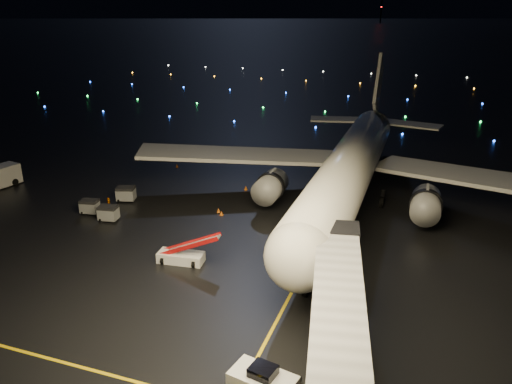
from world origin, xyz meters
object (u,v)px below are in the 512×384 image
pushback_tug (263,380)px  baggage_cart_0 (108,213)px  baggage_cart_1 (126,194)px  airliner (356,136)px  baggage_cart_2 (90,207)px  crew_c (109,204)px  belt_loader (180,247)px

pushback_tug → baggage_cart_0: 30.88m
baggage_cart_0 → baggage_cart_1: baggage_cart_1 is taller
airliner → baggage_cart_2: size_ratio=28.28×
crew_c → baggage_cart_2: crew_c is taller
belt_loader → baggage_cart_0: bearing=147.0°
belt_loader → baggage_cart_2: belt_loader is taller
pushback_tug → belt_loader: (-12.38, 13.24, 0.54)m
belt_loader → airliner: bearing=54.4°
airliner → crew_c: bearing=-152.2°
crew_c → baggage_cart_0: size_ratio=0.83×
crew_c → baggage_cart_1: size_ratio=0.79×
belt_loader → baggage_cart_0: belt_loader is taller
pushback_tug → belt_loader: size_ratio=0.65×
pushback_tug → baggage_cart_1: (-25.73, 24.85, -0.06)m
baggage_cart_1 → crew_c: bearing=-108.0°
airliner → baggage_cart_0: (-23.97, -15.93, -6.87)m
airliner → pushback_tug: 35.72m
airliner → baggage_cart_1: bearing=-158.3°
pushback_tug → belt_loader: bearing=144.8°
airliner → crew_c: 29.75m
pushback_tug → baggage_cart_0: pushback_tug is taller
baggage_cart_0 → baggage_cart_2: size_ratio=1.04×
baggage_cart_0 → crew_c: bearing=114.9°
airliner → baggage_cart_0: size_ratio=27.17×
baggage_cart_0 → baggage_cart_2: baggage_cart_0 is taller
pushback_tug → baggage_cart_2: pushback_tug is taller
pushback_tug → baggage_cart_1: 35.77m
crew_c → baggage_cart_1: 3.33m
crew_c → baggage_cart_0: baggage_cart_0 is taller
belt_loader → crew_c: size_ratio=3.72×
airliner → baggage_cart_1: (-25.46, -10.22, -6.83)m
baggage_cart_0 → belt_loader: bearing=-35.4°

